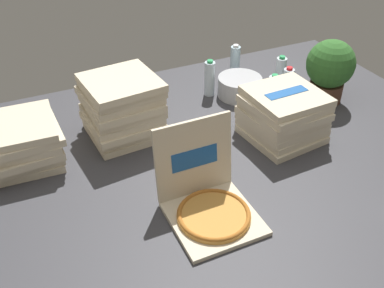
{
  "coord_description": "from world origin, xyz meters",
  "views": [
    {
      "loc": [
        -0.79,
        -1.54,
        1.43
      ],
      "look_at": [
        -0.03,
        0.1,
        0.14
      ],
      "focal_mm": 41.45,
      "sensor_mm": 36.0,
      "label": 1
    }
  ],
  "objects_px": {
    "pizza_stack_left_near": "(20,143)",
    "open_pizza_box": "(208,200)",
    "pizza_stack_right_mid": "(283,115)",
    "water_bottle_2": "(287,86)",
    "ice_bucket": "(240,87)",
    "pizza_stack_left_mid": "(122,108)",
    "water_bottle_3": "(235,62)",
    "potted_plant": "(330,69)",
    "water_bottle_4": "(280,74)",
    "water_bottle_1": "(210,78)",
    "water_bottle_0": "(273,94)"
  },
  "relations": [
    {
      "from": "open_pizza_box",
      "to": "pizza_stack_left_mid",
      "type": "bearing_deg",
      "value": 100.99
    },
    {
      "from": "pizza_stack_left_mid",
      "to": "ice_bucket",
      "type": "relative_size",
      "value": 1.51
    },
    {
      "from": "water_bottle_1",
      "to": "water_bottle_4",
      "type": "xyz_separation_m",
      "value": [
        0.45,
        -0.14,
        0.0
      ]
    },
    {
      "from": "ice_bucket",
      "to": "water_bottle_3",
      "type": "distance_m",
      "value": 0.26
    },
    {
      "from": "water_bottle_0",
      "to": "water_bottle_1",
      "type": "height_order",
      "value": "same"
    },
    {
      "from": "ice_bucket",
      "to": "water_bottle_3",
      "type": "relative_size",
      "value": 1.17
    },
    {
      "from": "pizza_stack_right_mid",
      "to": "water_bottle_2",
      "type": "distance_m",
      "value": 0.4
    },
    {
      "from": "pizza_stack_left_near",
      "to": "open_pizza_box",
      "type": "bearing_deg",
      "value": -46.68
    },
    {
      "from": "water_bottle_3",
      "to": "potted_plant",
      "type": "relative_size",
      "value": 0.61
    },
    {
      "from": "pizza_stack_left_near",
      "to": "water_bottle_2",
      "type": "relative_size",
      "value": 1.71
    },
    {
      "from": "water_bottle_1",
      "to": "water_bottle_3",
      "type": "height_order",
      "value": "same"
    },
    {
      "from": "ice_bucket",
      "to": "water_bottle_2",
      "type": "relative_size",
      "value": 1.17
    },
    {
      "from": "potted_plant",
      "to": "pizza_stack_right_mid",
      "type": "bearing_deg",
      "value": -154.91
    },
    {
      "from": "pizza_stack_left_near",
      "to": "water_bottle_2",
      "type": "bearing_deg",
      "value": -2.15
    },
    {
      "from": "pizza_stack_left_mid",
      "to": "water_bottle_2",
      "type": "xyz_separation_m",
      "value": [
        1.05,
        -0.08,
        -0.06
      ]
    },
    {
      "from": "pizza_stack_right_mid",
      "to": "water_bottle_0",
      "type": "distance_m",
      "value": 0.28
    },
    {
      "from": "open_pizza_box",
      "to": "pizza_stack_left_mid",
      "type": "distance_m",
      "value": 0.79
    },
    {
      "from": "pizza_stack_left_mid",
      "to": "potted_plant",
      "type": "height_order",
      "value": "potted_plant"
    },
    {
      "from": "water_bottle_2",
      "to": "potted_plant",
      "type": "xyz_separation_m",
      "value": [
        0.24,
        -0.08,
        0.1
      ]
    },
    {
      "from": "open_pizza_box",
      "to": "pizza_stack_left_near",
      "type": "height_order",
      "value": "open_pizza_box"
    },
    {
      "from": "water_bottle_2",
      "to": "water_bottle_3",
      "type": "distance_m",
      "value": 0.46
    },
    {
      "from": "water_bottle_3",
      "to": "water_bottle_2",
      "type": "bearing_deg",
      "value": -73.58
    },
    {
      "from": "open_pizza_box",
      "to": "water_bottle_3",
      "type": "bearing_deg",
      "value": 55.74
    },
    {
      "from": "potted_plant",
      "to": "ice_bucket",
      "type": "bearing_deg",
      "value": 148.76
    },
    {
      "from": "pizza_stack_right_mid",
      "to": "ice_bucket",
      "type": "bearing_deg",
      "value": 87.54
    },
    {
      "from": "water_bottle_2",
      "to": "water_bottle_4",
      "type": "xyz_separation_m",
      "value": [
        0.05,
        0.15,
        0.0
      ]
    },
    {
      "from": "water_bottle_0",
      "to": "potted_plant",
      "type": "xyz_separation_m",
      "value": [
        0.38,
        -0.03,
        0.1
      ]
    },
    {
      "from": "water_bottle_0",
      "to": "ice_bucket",
      "type": "bearing_deg",
      "value": 109.07
    },
    {
      "from": "water_bottle_3",
      "to": "potted_plant",
      "type": "distance_m",
      "value": 0.65
    },
    {
      "from": "water_bottle_4",
      "to": "open_pizza_box",
      "type": "bearing_deg",
      "value": -138.32
    },
    {
      "from": "open_pizza_box",
      "to": "pizza_stack_right_mid",
      "type": "relative_size",
      "value": 1.0
    },
    {
      "from": "water_bottle_2",
      "to": "potted_plant",
      "type": "distance_m",
      "value": 0.28
    },
    {
      "from": "water_bottle_1",
      "to": "water_bottle_0",
      "type": "bearing_deg",
      "value": -52.67
    },
    {
      "from": "open_pizza_box",
      "to": "water_bottle_2",
      "type": "bearing_deg",
      "value": 37.57
    },
    {
      "from": "water_bottle_0",
      "to": "water_bottle_4",
      "type": "height_order",
      "value": "same"
    },
    {
      "from": "open_pizza_box",
      "to": "pizza_stack_left_near",
      "type": "bearing_deg",
      "value": 133.32
    },
    {
      "from": "water_bottle_1",
      "to": "water_bottle_3",
      "type": "relative_size",
      "value": 1.0
    },
    {
      "from": "open_pizza_box",
      "to": "potted_plant",
      "type": "bearing_deg",
      "value": 28.09
    },
    {
      "from": "water_bottle_2",
      "to": "water_bottle_3",
      "type": "bearing_deg",
      "value": 106.42
    },
    {
      "from": "water_bottle_2",
      "to": "potted_plant",
      "type": "relative_size",
      "value": 0.61
    },
    {
      "from": "pizza_stack_left_near",
      "to": "pizza_stack_left_mid",
      "type": "bearing_deg",
      "value": 2.21
    },
    {
      "from": "water_bottle_3",
      "to": "pizza_stack_left_near",
      "type": "bearing_deg",
      "value": -165.65
    },
    {
      "from": "water_bottle_2",
      "to": "water_bottle_0",
      "type": "bearing_deg",
      "value": -160.91
    },
    {
      "from": "pizza_stack_left_near",
      "to": "potted_plant",
      "type": "relative_size",
      "value": 1.04
    },
    {
      "from": "water_bottle_0",
      "to": "pizza_stack_left_near",
      "type": "bearing_deg",
      "value": 175.81
    },
    {
      "from": "pizza_stack_right_mid",
      "to": "ice_bucket",
      "type": "distance_m",
      "value": 0.52
    },
    {
      "from": "pizza_stack_left_mid",
      "to": "water_bottle_4",
      "type": "relative_size",
      "value": 1.76
    },
    {
      "from": "ice_bucket",
      "to": "water_bottle_1",
      "type": "relative_size",
      "value": 1.17
    },
    {
      "from": "pizza_stack_left_mid",
      "to": "pizza_stack_right_mid",
      "type": "bearing_deg",
      "value": -26.04
    },
    {
      "from": "open_pizza_box",
      "to": "water_bottle_1",
      "type": "height_order",
      "value": "open_pizza_box"
    }
  ]
}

